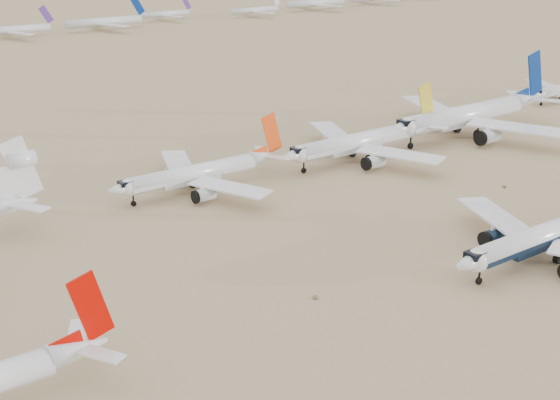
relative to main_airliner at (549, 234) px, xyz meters
name	(u,v)px	position (x,y,z in m)	size (l,w,h in m)	color
ground	(508,281)	(-13.27, -2.12, -4.52)	(7000.00, 7000.00, 0.00)	#937B55
main_airliner	(549,234)	(0.00, 0.00, 0.00)	(46.57, 45.49, 16.43)	silver
row2_navy_widebody	(470,114)	(53.13, 63.39, 1.32)	(58.77, 57.47, 20.91)	silver
row2_gold_tail	(363,141)	(13.52, 64.08, 0.23)	(47.69, 46.64, 16.98)	silver
row2_orange_tail	(200,173)	(-31.47, 68.08, -0.30)	(42.16, 41.25, 15.04)	silver
distant_storage_row	(70,23)	(42.53, 321.09, -0.17)	(620.06, 58.78, 14.94)	silver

